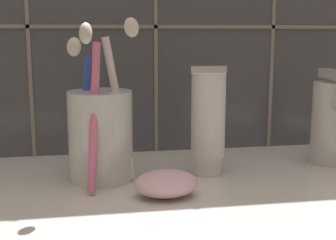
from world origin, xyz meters
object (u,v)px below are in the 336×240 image
(soap_bar, at_px, (170,183))
(toothpaste_tube, at_px, (208,122))
(sink_faucet, at_px, (333,119))
(toothbrush_cup, at_px, (100,133))

(soap_bar, bearing_deg, toothpaste_tube, 50.83)
(toothpaste_tube, bearing_deg, sink_faucet, 4.23)
(toothpaste_tube, xyz_separation_m, sink_faucet, (0.17, 0.01, -0.00))
(toothbrush_cup, relative_size, toothpaste_tube, 1.43)
(toothbrush_cup, height_order, toothpaste_tube, toothbrush_cup)
(toothbrush_cup, bearing_deg, soap_bar, -45.53)
(toothpaste_tube, distance_m, sink_faucet, 0.17)
(toothbrush_cup, bearing_deg, toothpaste_tube, 0.47)
(sink_faucet, relative_size, soap_bar, 1.84)
(sink_faucet, bearing_deg, toothbrush_cup, -84.23)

